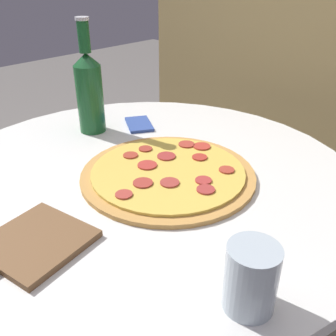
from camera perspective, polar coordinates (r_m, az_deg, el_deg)
table at (r=0.93m, az=-3.43°, el=-10.10°), size 0.96×0.96×0.68m
fence_panel at (r=1.40m, az=20.00°, el=13.81°), size 1.35×0.04×1.54m
pizza at (r=0.81m, az=0.02°, el=-0.73°), size 0.38×0.38×0.02m
beer_bottle at (r=1.03m, az=-11.91°, el=11.59°), size 0.07×0.07×0.30m
pizza_paddle at (r=0.65m, az=-21.28°, el=-11.65°), size 0.18×0.30×0.02m
drinking_glass at (r=0.52m, az=12.51°, el=-16.03°), size 0.07×0.07×0.10m
napkin at (r=1.08m, az=-4.43°, el=6.67°), size 0.13×0.11×0.01m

